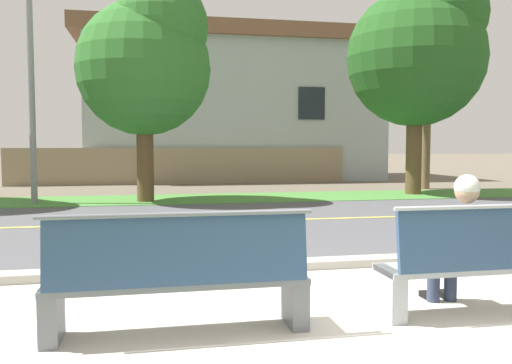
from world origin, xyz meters
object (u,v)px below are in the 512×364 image
bench_left (179,279)px  bench_right (495,263)px  seated_person_grey (460,237)px  shade_tree_left (148,58)px  streetlamp (31,35)px  shade_tree_centre (421,47)px

bench_left → bench_right: same height
bench_right → seated_person_grey: (-0.24, 0.17, 0.21)m
bench_left → seated_person_grey: (2.53, 0.17, 0.21)m
bench_left → shade_tree_left: (-0.17, 10.29, 3.30)m
bench_right → streetlamp: 12.73m
seated_person_grey → streetlamp: size_ratio=0.16×
streetlamp → shade_tree_centre: (10.96, 0.21, 0.11)m
seated_person_grey → shade_tree_centre: shade_tree_centre is taller
bench_left → shade_tree_centre: (7.87, 10.84, 3.96)m
bench_left → streetlamp: streetlamp is taller
bench_left → seated_person_grey: seated_person_grey is taller
seated_person_grey → streetlamp: bearing=118.2°
shade_tree_left → shade_tree_centre: 8.09m
seated_person_grey → streetlamp: 12.41m
bench_left → shade_tree_left: bearing=90.9°
bench_right → shade_tree_centre: bearing=64.8°
streetlamp → shade_tree_left: size_ratio=1.31×
shade_tree_centre → streetlamp: bearing=-178.9°
bench_right → bench_left: bearing=180.0°
bench_right → seated_person_grey: 0.36m
streetlamp → shade_tree_centre: bearing=1.1°
bench_left → seated_person_grey: 2.54m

